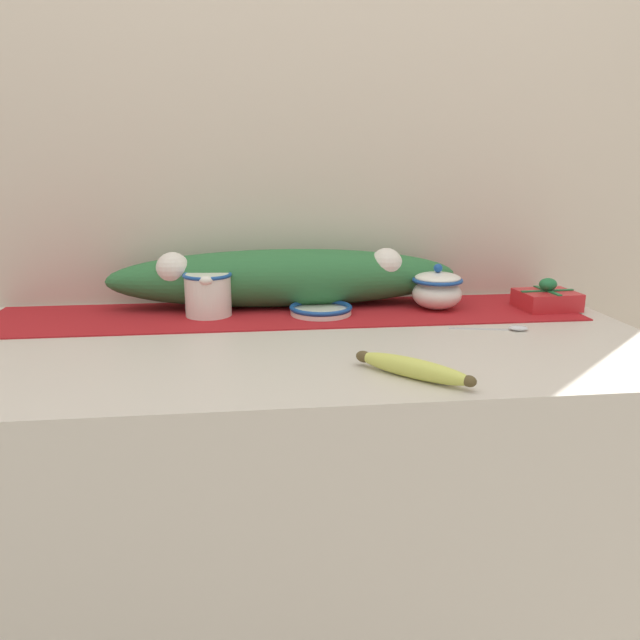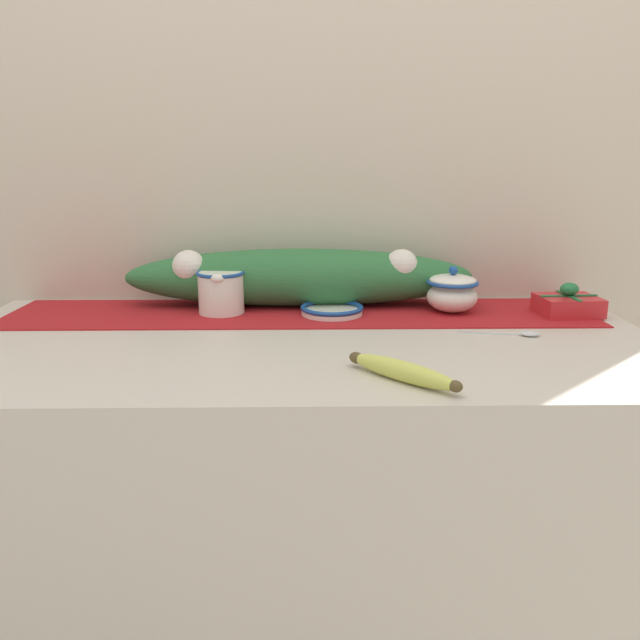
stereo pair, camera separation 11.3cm
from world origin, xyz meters
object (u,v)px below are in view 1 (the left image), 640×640
spoon (513,328)px  gift_box (547,299)px  small_dish (321,310)px  cream_pitcher (208,293)px  banana (413,368)px  sugar_bowl (437,289)px

spoon → gift_box: size_ratio=1.19×
small_dish → spoon: bearing=-24.9°
cream_pitcher → banana: bearing=-52.7°
cream_pitcher → banana: size_ratio=0.72×
spoon → sugar_bowl: bearing=130.2°
small_dish → banana: bearing=-77.6°
sugar_bowl → banana: size_ratio=0.67×
sugar_bowl → banana: bearing=-111.6°
banana → cream_pitcher: bearing=127.3°
cream_pitcher → small_dish: 0.25m
sugar_bowl → gift_box: size_ratio=0.87×
banana → spoon: 0.37m
small_dish → spoon: 0.41m
spoon → banana: bearing=-125.4°
sugar_bowl → small_dish: bearing=-176.0°
banana → spoon: (0.28, 0.25, -0.01)m
banana → gift_box: gift_box is taller
sugar_bowl → gift_box: bearing=-6.1°
cream_pitcher → small_dish: size_ratio=0.89×
small_dish → sugar_bowl: bearing=4.0°
banana → gift_box: (0.43, 0.41, 0.01)m
spoon → small_dish: bearing=167.3°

